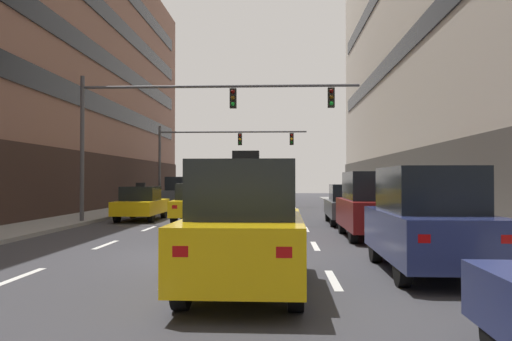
{
  "coord_description": "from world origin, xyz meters",
  "views": [
    {
      "loc": [
        2.04,
        -12.83,
        1.91
      ],
      "look_at": [
        0.68,
        16.62,
        2.44
      ],
      "focal_mm": 36.0,
      "sensor_mm": 36.0,
      "label": 1
    }
  ],
  "objects_px": {
    "car_parked_3": "(350,204)",
    "car_parked_2": "(372,205)",
    "taxi_driving_4": "(246,226)",
    "car_parked_1": "(427,220)",
    "traffic_signal_1": "(214,147)",
    "taxi_driving_1": "(198,203)",
    "traffic_signal_0": "(182,114)",
    "taxi_driving_2": "(141,204)",
    "taxi_driving_3": "(271,196)",
    "car_driving_5": "(180,192)",
    "taxi_driving_0": "(231,191)",
    "pedestrian_1": "(375,194)",
    "pedestrian_0": "(428,206)"
  },
  "relations": [
    {
      "from": "pedestrian_1",
      "to": "car_parked_2",
      "type": "bearing_deg",
      "value": -100.89
    },
    {
      "from": "car_driving_5",
      "to": "car_parked_1",
      "type": "height_order",
      "value": "car_parked_1"
    },
    {
      "from": "taxi_driving_1",
      "to": "traffic_signal_1",
      "type": "relative_size",
      "value": 0.45
    },
    {
      "from": "car_parked_2",
      "to": "car_driving_5",
      "type": "bearing_deg",
      "value": 118.84
    },
    {
      "from": "taxi_driving_0",
      "to": "pedestrian_1",
      "type": "height_order",
      "value": "taxi_driving_0"
    },
    {
      "from": "taxi_driving_3",
      "to": "traffic_signal_0",
      "type": "relative_size",
      "value": 0.38
    },
    {
      "from": "taxi_driving_1",
      "to": "car_parked_3",
      "type": "relative_size",
      "value": 1.03
    },
    {
      "from": "traffic_signal_0",
      "to": "pedestrian_1",
      "type": "xyz_separation_m",
      "value": [
        9.84,
        8.79,
        -3.68
      ]
    },
    {
      "from": "pedestrian_0",
      "to": "taxi_driving_4",
      "type": "bearing_deg",
      "value": -122.84
    },
    {
      "from": "car_parked_1",
      "to": "traffic_signal_1",
      "type": "relative_size",
      "value": 0.43
    },
    {
      "from": "taxi_driving_2",
      "to": "taxi_driving_4",
      "type": "xyz_separation_m",
      "value": [
        5.91,
        -14.94,
        0.32
      ]
    },
    {
      "from": "car_driving_5",
      "to": "traffic_signal_0",
      "type": "height_order",
      "value": "traffic_signal_0"
    },
    {
      "from": "traffic_signal_1",
      "to": "pedestrian_1",
      "type": "xyz_separation_m",
      "value": [
        10.27,
        -5.56,
        -3.19
      ]
    },
    {
      "from": "taxi_driving_0",
      "to": "car_parked_3",
      "type": "height_order",
      "value": "taxi_driving_0"
    },
    {
      "from": "car_parked_2",
      "to": "pedestrian_1",
      "type": "distance_m",
      "value": 13.92
    },
    {
      "from": "taxi_driving_0",
      "to": "pedestrian_0",
      "type": "xyz_separation_m",
      "value": [
        8.45,
        -19.13,
        -0.06
      ]
    },
    {
      "from": "car_parked_1",
      "to": "car_parked_3",
      "type": "distance_m",
      "value": 11.53
    },
    {
      "from": "car_parked_2",
      "to": "traffic_signal_1",
      "type": "bearing_deg",
      "value": 111.65
    },
    {
      "from": "taxi_driving_1",
      "to": "traffic_signal_0",
      "type": "bearing_deg",
      "value": -115.52
    },
    {
      "from": "taxi_driving_2",
      "to": "taxi_driving_1",
      "type": "bearing_deg",
      "value": -19.06
    },
    {
      "from": "taxi_driving_0",
      "to": "traffic_signal_1",
      "type": "relative_size",
      "value": 0.44
    },
    {
      "from": "taxi_driving_2",
      "to": "traffic_signal_0",
      "type": "xyz_separation_m",
      "value": [
        2.31,
        -2.05,
        3.94
      ]
    },
    {
      "from": "taxi_driving_1",
      "to": "car_parked_3",
      "type": "height_order",
      "value": "taxi_driving_1"
    },
    {
      "from": "car_driving_5",
      "to": "pedestrian_0",
      "type": "xyz_separation_m",
      "value": [
        11.73,
        -17.15,
        -0.01
      ]
    },
    {
      "from": "car_parked_1",
      "to": "pedestrian_1",
      "type": "xyz_separation_m",
      "value": [
        2.63,
        19.92,
        -0.03
      ]
    },
    {
      "from": "taxi_driving_1",
      "to": "car_parked_3",
      "type": "distance_m",
      "value": 6.73
    },
    {
      "from": "car_parked_3",
      "to": "car_parked_2",
      "type": "bearing_deg",
      "value": -89.99
    },
    {
      "from": "taxi_driving_2",
      "to": "traffic_signal_0",
      "type": "relative_size",
      "value": 0.36
    },
    {
      "from": "traffic_signal_1",
      "to": "taxi_driving_4",
      "type": "bearing_deg",
      "value": -81.59
    },
    {
      "from": "taxi_driving_3",
      "to": "traffic_signal_1",
      "type": "bearing_deg",
      "value": 150.6
    },
    {
      "from": "traffic_signal_0",
      "to": "pedestrian_1",
      "type": "bearing_deg",
      "value": 41.79
    },
    {
      "from": "car_parked_1",
      "to": "traffic_signal_1",
      "type": "bearing_deg",
      "value": 106.68
    },
    {
      "from": "taxi_driving_1",
      "to": "pedestrian_1",
      "type": "distance_m",
      "value": 12.11
    },
    {
      "from": "car_parked_3",
      "to": "traffic_signal_0",
      "type": "relative_size",
      "value": 0.38
    },
    {
      "from": "taxi_driving_0",
      "to": "traffic_signal_0",
      "type": "relative_size",
      "value": 0.38
    },
    {
      "from": "traffic_signal_1",
      "to": "pedestrian_1",
      "type": "height_order",
      "value": "traffic_signal_1"
    },
    {
      "from": "taxi_driving_4",
      "to": "pedestrian_1",
      "type": "bearing_deg",
      "value": 73.95
    },
    {
      "from": "taxi_driving_4",
      "to": "car_driving_5",
      "type": "xyz_separation_m",
      "value": [
        -6.17,
        25.77,
        -0.06
      ]
    },
    {
      "from": "car_driving_5",
      "to": "traffic_signal_1",
      "type": "xyz_separation_m",
      "value": [
        2.14,
        1.48,
        3.19
      ]
    },
    {
      "from": "car_driving_5",
      "to": "pedestrian_0",
      "type": "distance_m",
      "value": 20.78
    },
    {
      "from": "car_parked_3",
      "to": "taxi_driving_4",
      "type": "bearing_deg",
      "value": -105.18
    },
    {
      "from": "taxi_driving_0",
      "to": "taxi_driving_4",
      "type": "height_order",
      "value": "taxi_driving_4"
    },
    {
      "from": "car_driving_5",
      "to": "pedestrian_1",
      "type": "height_order",
      "value": "car_driving_5"
    },
    {
      "from": "taxi_driving_1",
      "to": "pedestrian_0",
      "type": "distance_m",
      "value": 10.17
    },
    {
      "from": "traffic_signal_1",
      "to": "pedestrian_0",
      "type": "relative_size",
      "value": 6.76
    },
    {
      "from": "pedestrian_0",
      "to": "car_parked_3",
      "type": "bearing_deg",
      "value": 112.73
    },
    {
      "from": "taxi_driving_0",
      "to": "car_parked_3",
      "type": "bearing_deg",
      "value": -65.84
    },
    {
      "from": "taxi_driving_1",
      "to": "traffic_signal_0",
      "type": "distance_m",
      "value": 4.05
    },
    {
      "from": "car_parked_2",
      "to": "pedestrian_0",
      "type": "bearing_deg",
      "value": 17.18
    },
    {
      "from": "taxi_driving_0",
      "to": "taxi_driving_3",
      "type": "distance_m",
      "value": 4.01
    }
  ]
}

